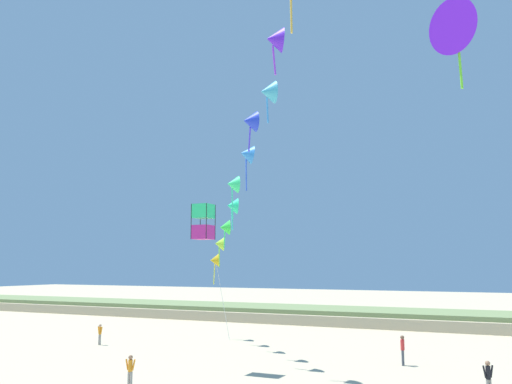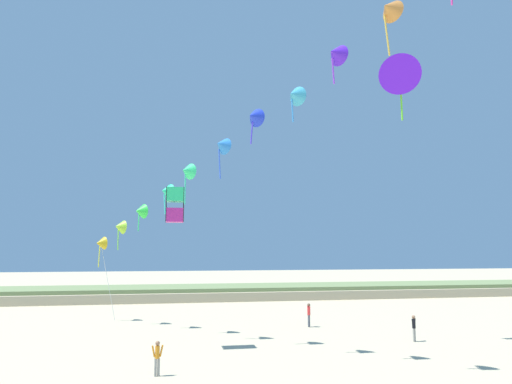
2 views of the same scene
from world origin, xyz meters
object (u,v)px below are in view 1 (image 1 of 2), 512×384
(person_far_left, at_px, (130,369))
(large_kite_mid_trail, at_px, (458,28))
(person_near_right, at_px, (100,333))
(large_kite_low_lead, at_px, (203,222))
(person_near_left, at_px, (403,348))
(person_mid_center, at_px, (488,376))

(person_far_left, height_order, large_kite_mid_trail, large_kite_mid_trail)
(person_near_right, relative_size, person_far_left, 0.98)
(large_kite_low_lead, distance_m, large_kite_mid_trail, 17.27)
(person_near_left, distance_m, person_far_left, 16.13)
(large_kite_low_lead, bearing_deg, person_near_left, 31.38)
(person_near_left, distance_m, person_near_right, 22.26)
(person_mid_center, bearing_deg, person_near_right, 168.57)
(person_near_right, xyz_separation_m, large_kite_mid_trail, (26.74, -5.97, 16.55))
(person_mid_center, bearing_deg, person_far_left, -161.57)
(person_mid_center, distance_m, large_kite_mid_trail, 16.51)
(person_near_left, distance_m, large_kite_mid_trail, 18.43)
(person_near_left, distance_m, large_kite_low_lead, 14.14)
(person_near_left, relative_size, person_far_left, 1.11)
(person_mid_center, xyz_separation_m, large_kite_low_lead, (-15.22, 0.33, 7.55))
(person_near_left, bearing_deg, person_near_right, -177.23)
(large_kite_mid_trail, bearing_deg, person_mid_center, 44.93)
(person_mid_center, height_order, large_kite_low_lead, large_kite_low_lead)
(person_far_left, bearing_deg, person_mid_center, 18.43)
(person_near_right, relative_size, person_mid_center, 0.94)
(person_far_left, bearing_deg, person_near_right, 136.35)
(person_near_left, xyz_separation_m, large_kite_low_lead, (-10.24, -6.25, 7.48))
(large_kite_mid_trail, bearing_deg, person_near_left, 122.64)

